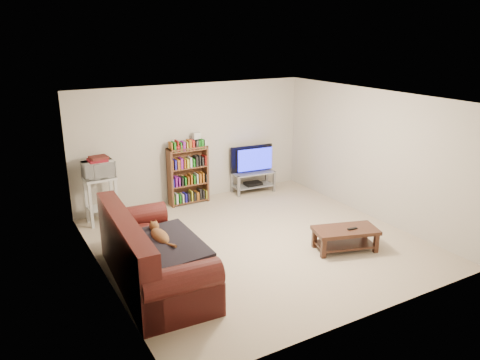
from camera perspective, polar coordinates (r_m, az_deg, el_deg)
floor at (r=7.93m, az=2.08°, el=-7.56°), size 5.00×5.00×0.00m
ceiling at (r=7.24m, az=2.29°, el=9.89°), size 5.00×5.00×0.00m
wall_back at (r=9.63m, az=-5.70°, el=4.53°), size 5.00×0.00×5.00m
wall_front at (r=5.66m, az=15.71°, el=-5.70°), size 5.00×0.00×5.00m
wall_left at (r=6.59m, az=-16.65°, el=-2.42°), size 0.00×5.00×5.00m
wall_right at (r=9.02m, az=15.82°, el=3.03°), size 0.00×5.00×5.00m
sofa at (r=6.69m, az=-11.09°, el=-9.56°), size 1.18×2.48×1.03m
blanket at (r=6.49m, az=-9.13°, el=-8.00°), size 0.97×1.24×0.20m
cat at (r=6.66m, az=-9.74°, el=-6.78°), size 0.30×0.67×0.20m
coffee_table at (r=7.74m, az=12.71°, el=-6.57°), size 1.12×0.79×0.37m
remote at (r=7.70m, az=13.54°, el=-5.79°), size 0.17×0.07×0.02m
tv_stand at (r=10.21m, az=1.61°, el=0.21°), size 0.95×0.49×0.46m
television at (r=10.09m, az=1.63°, el=2.54°), size 0.99×0.22×0.57m
dvd_player at (r=10.25m, az=1.61°, el=-0.44°), size 0.39×0.29×0.06m
bookshelf at (r=9.52m, az=-6.34°, el=0.68°), size 0.82×0.26×1.18m
shelf_clutter at (r=9.40m, az=-5.96°, el=4.73°), size 0.60×0.18×0.28m
microwave_stand at (r=8.86m, az=-16.61°, el=-1.63°), size 0.56×0.42×0.87m
microwave at (r=8.72m, az=-16.87°, el=1.24°), size 0.55×0.38×0.30m
game_boxes at (r=8.68m, az=-16.97°, el=2.34°), size 0.33×0.29×0.05m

